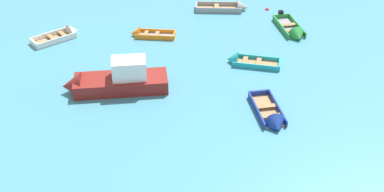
{
  "coord_description": "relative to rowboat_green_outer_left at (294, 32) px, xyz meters",
  "views": [
    {
      "loc": [
        -4.7,
        -1.05,
        17.56
      ],
      "look_at": [
        0.0,
        24.58,
        0.15
      ],
      "focal_mm": 46.08,
      "sensor_mm": 36.0,
      "label": 1
    }
  ],
  "objects": [
    {
      "name": "rowboat_green_outer_left",
      "position": [
        0.0,
        0.0,
        0.0
      ],
      "size": [
        1.52,
        4.59,
        1.33
      ],
      "color": "gray",
      "rests_on": "ground_plane"
    },
    {
      "name": "rowboat_turquoise_back_row_right",
      "position": [
        -5.2,
        -3.66,
        -0.03
      ],
      "size": [
        3.97,
        2.62,
        1.24
      ],
      "color": "#99754C",
      "rests_on": "ground_plane"
    },
    {
      "name": "rowboat_deep_blue_far_right",
      "position": [
        -5.27,
        -10.76,
        -0.01
      ],
      "size": [
        1.45,
        4.04,
        1.28
      ],
      "color": "#99754C",
      "rests_on": "ground_plane"
    },
    {
      "name": "rowboat_orange_outer_right",
      "position": [
        -11.63,
        1.85,
        -0.04
      ],
      "size": [
        3.63,
        1.99,
        1.03
      ],
      "color": "gray",
      "rests_on": "ground_plane"
    },
    {
      "name": "motor_launch_maroon_near_right",
      "position": [
        -14.33,
        -5.51,
        0.5
      ],
      "size": [
        6.87,
        2.46,
        2.57
      ],
      "color": "maroon",
      "rests_on": "ground_plane"
    },
    {
      "name": "rowboat_grey_distant_center",
      "position": [
        -3.6,
        5.44,
        0.01
      ],
      "size": [
        4.68,
        2.31,
        1.31
      ],
      "color": "#99754C",
      "rests_on": "ground_plane"
    },
    {
      "name": "rowboat_white_midfield_right",
      "position": [
        -17.72,
        2.84,
        -0.0
      ],
      "size": [
        3.89,
        2.9,
        1.25
      ],
      "color": "#99754C",
      "rests_on": "ground_plane"
    },
    {
      "name": "mooring_buoy_near_foreground",
      "position": [
        -0.57,
        4.98,
        -0.21
      ],
      "size": [
        0.37,
        0.37,
        0.37
      ],
      "primitive_type": "sphere",
      "color": "red",
      "rests_on": "ground_plane"
    }
  ]
}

